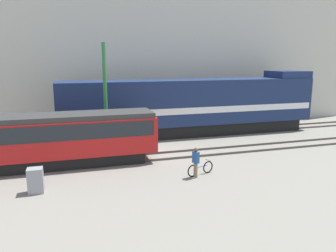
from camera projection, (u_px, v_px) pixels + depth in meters
name	position (u px, v px, depth m)	size (l,w,h in m)	color
ground_plane	(144.00, 152.00, 22.11)	(120.00, 120.00, 0.00)	gray
track_near	(149.00, 157.00, 20.85)	(60.00, 1.51, 0.14)	#47423D
track_far	(133.00, 138.00, 25.99)	(60.00, 1.51, 0.14)	#47423D
building_backdrop	(118.00, 57.00, 31.24)	(48.60, 6.00, 12.69)	beige
freight_locomotive	(193.00, 106.00, 26.95)	(21.15, 3.04, 5.17)	black
streetcar	(46.00, 138.00, 18.80)	(12.69, 2.54, 3.09)	black
bicycle	(200.00, 169.00, 17.78)	(1.70, 0.67, 0.74)	black
person	(196.00, 159.00, 17.28)	(0.32, 0.41, 1.64)	#8C7A5B
utility_pole_center	(105.00, 98.00, 22.05)	(0.25, 0.25, 7.28)	#2D7238
signal_box	(36.00, 181.00, 15.37)	(0.70, 0.60, 1.20)	gray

